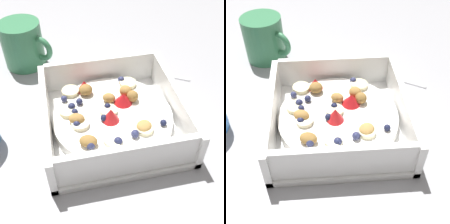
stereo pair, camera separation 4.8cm
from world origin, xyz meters
The scene contains 4 objects.
ground_plane centered at (0.00, 0.00, 0.00)m, with size 2.40×2.40×0.00m, color #9E9EA3.
fruit_bowl centered at (0.01, 0.00, 0.02)m, with size 0.21×0.21×0.06m.
spoon centered at (0.15, -0.07, 0.00)m, with size 0.10×0.16×0.01m.
coffee_mug centered at (0.21, 0.13, 0.05)m, with size 0.09×0.10×0.09m.
Camera 1 is at (-0.33, 0.07, 0.36)m, focal length 48.32 mm.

